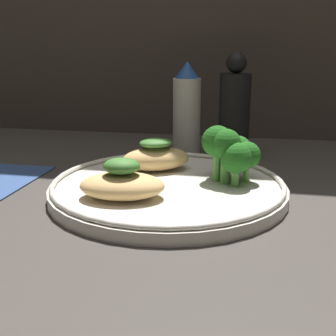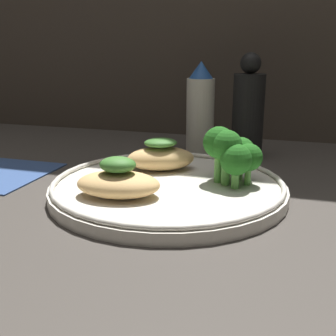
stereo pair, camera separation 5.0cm
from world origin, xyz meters
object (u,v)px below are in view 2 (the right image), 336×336
object	(u,v)px
plate	(168,187)
pepper_grinder	(248,111)
broccoli_bunch	(231,151)
sauce_bottle	(200,110)

from	to	relation	value
plate	pepper_grinder	size ratio (longest dim) A/B	1.72
broccoli_bunch	sauce_bottle	distance (cm)	21.06
sauce_bottle	pepper_grinder	distance (cm)	7.86
plate	sauce_bottle	bearing A→B (deg)	92.76
plate	pepper_grinder	xyz separation A→B (cm)	(6.81, 21.78, 6.47)
sauce_bottle	broccoli_bunch	bearing A→B (deg)	-66.98
plate	sauce_bottle	world-z (taller)	sauce_bottle
plate	sauce_bottle	distance (cm)	22.70
plate	broccoli_bunch	xyz separation A→B (cm)	(7.15, 2.48, 4.42)
sauce_bottle	pepper_grinder	size ratio (longest dim) A/B	0.92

